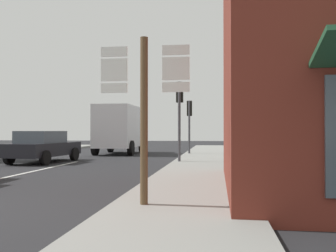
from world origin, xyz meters
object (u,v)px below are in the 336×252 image
object	(u,v)px
sedan_far	(43,146)
delivery_truck	(119,128)
traffic_light_near_right	(180,103)
traffic_light_far_right	(189,115)
route_sign_post	(144,107)

from	to	relation	value
sedan_far	delivery_truck	distance (m)	7.13
traffic_light_near_right	traffic_light_far_right	world-z (taller)	traffic_light_near_right
delivery_truck	traffic_light_far_right	bearing A→B (deg)	-11.74
delivery_truck	route_sign_post	distance (m)	17.57
sedan_far	traffic_light_near_right	bearing A→B (deg)	-0.78
traffic_light_near_right	traffic_light_far_right	bearing A→B (deg)	90.00
sedan_far	traffic_light_near_right	distance (m)	6.70
route_sign_post	sedan_far	bearing A→B (deg)	123.89
route_sign_post	traffic_light_near_right	bearing A→B (deg)	91.92
traffic_light_near_right	route_sign_post	bearing A→B (deg)	-88.08
sedan_far	route_sign_post	world-z (taller)	route_sign_post
traffic_light_near_right	traffic_light_far_right	distance (m)	5.97
sedan_far	traffic_light_near_right	size ratio (longest dim) A/B	1.19
delivery_truck	route_sign_post	bearing A→B (deg)	-73.82
delivery_truck	traffic_light_far_right	world-z (taller)	traffic_light_far_right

